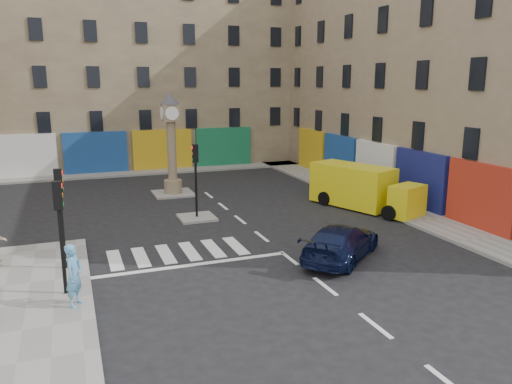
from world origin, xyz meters
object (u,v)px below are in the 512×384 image
navy_sedan (341,242)px  yellow_van (362,188)px  traffic_light_left_near (60,220)px  traffic_light_left_far (60,203)px  traffic_light_island (196,169)px  clock_pillar (171,137)px  pedestrian_blue (74,275)px

navy_sedan → yellow_van: size_ratio=0.72×
traffic_light_left_near → traffic_light_left_far: bearing=90.0°
traffic_light_island → clock_pillar: size_ratio=0.61×
traffic_light_left_far → clock_pillar: size_ratio=0.61×
traffic_light_left_near → traffic_light_left_far: size_ratio=1.00×
navy_sedan → yellow_van: 8.41m
traffic_light_island → navy_sedan: traffic_light_island is taller
traffic_light_island → traffic_light_left_near: bearing=-128.9°
clock_pillar → navy_sedan: clock_pillar is taller
clock_pillar → pedestrian_blue: 16.20m
traffic_light_left_near → yellow_van: (15.32, 6.70, -1.46)m
navy_sedan → pedestrian_blue: size_ratio=2.44×
clock_pillar → navy_sedan: bearing=-74.2°
clock_pillar → pedestrian_blue: (-6.00, -14.85, -2.42)m
traffic_light_left_far → navy_sedan: bearing=-13.0°
traffic_light_island → pedestrian_blue: (-6.00, -8.85, -1.46)m
clock_pillar → yellow_van: 11.73m
clock_pillar → yellow_van: (9.02, -7.10, -2.39)m
traffic_light_left_far → traffic_light_island: traffic_light_left_far is taller
yellow_van → pedestrian_blue: 16.90m
traffic_light_island → yellow_van: bearing=-7.0°
traffic_light_island → pedestrian_blue: 10.79m
traffic_light_left_far → yellow_van: (15.32, 4.30, -1.46)m
traffic_light_left_far → traffic_light_island: 8.30m
traffic_light_left_near → traffic_light_island: bearing=51.1°
traffic_light_left_near → yellow_van: 16.79m
traffic_light_island → yellow_van: (9.02, -1.10, -1.43)m
traffic_light_left_near → navy_sedan: (10.20, 0.04, -1.93)m
traffic_light_left_near → pedestrian_blue: 1.85m
traffic_light_left_near → traffic_light_left_far: same height
traffic_light_left_near → pedestrian_blue: bearing=-74.1°
traffic_light_left_far → yellow_van: traffic_light_left_far is taller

